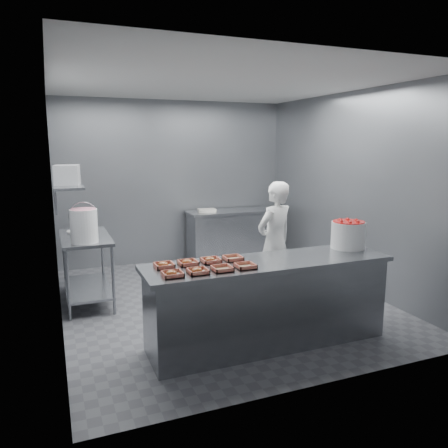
{
  "coord_description": "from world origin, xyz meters",
  "views": [
    {
      "loc": [
        -2.02,
        -5.18,
        2.08
      ],
      "look_at": [
        -0.03,
        -0.2,
        1.08
      ],
      "focal_mm": 35.0,
      "sensor_mm": 36.0,
      "label": 1
    }
  ],
  "objects_px": {
    "tray_1": "(198,271)",
    "tray_3": "(245,266)",
    "back_counter": "(229,235)",
    "tray_4": "(164,265)",
    "service_counter": "(268,302)",
    "appliance": "(67,175)",
    "tray_2": "(222,268)",
    "prep_table": "(86,259)",
    "glaze_bucket": "(84,225)",
    "tray_5": "(188,262)",
    "strawberry_tub": "(348,234)",
    "worker": "(275,242)",
    "tray_0": "(172,274)",
    "tray_6": "(211,260)",
    "tray_7": "(233,258)"
  },
  "relations": [
    {
      "from": "service_counter",
      "to": "tray_3",
      "type": "height_order",
      "value": "tray_3"
    },
    {
      "from": "tray_4",
      "to": "tray_6",
      "type": "distance_m",
      "value": 0.48
    },
    {
      "from": "back_counter",
      "to": "tray_5",
      "type": "xyz_separation_m",
      "value": [
        -1.72,
        -3.1,
        0.47
      ]
    },
    {
      "from": "tray_1",
      "to": "tray_3",
      "type": "relative_size",
      "value": 1.0
    },
    {
      "from": "prep_table",
      "to": "tray_2",
      "type": "bearing_deg",
      "value": -62.92
    },
    {
      "from": "tray_5",
      "to": "tray_1",
      "type": "bearing_deg",
      "value": -90.0
    },
    {
      "from": "prep_table",
      "to": "worker",
      "type": "height_order",
      "value": "worker"
    },
    {
      "from": "tray_0",
      "to": "tray_5",
      "type": "height_order",
      "value": "same"
    },
    {
      "from": "tray_5",
      "to": "appliance",
      "type": "distance_m",
      "value": 2.22
    },
    {
      "from": "tray_1",
      "to": "worker",
      "type": "bearing_deg",
      "value": 40.62
    },
    {
      "from": "tray_0",
      "to": "tray_7",
      "type": "relative_size",
      "value": 1.0
    },
    {
      "from": "back_counter",
      "to": "tray_7",
      "type": "relative_size",
      "value": 8.01
    },
    {
      "from": "back_counter",
      "to": "appliance",
      "type": "distance_m",
      "value": 3.25
    },
    {
      "from": "glaze_bucket",
      "to": "appliance",
      "type": "xyz_separation_m",
      "value": [
        -0.14,
        0.43,
        0.57
      ]
    },
    {
      "from": "tray_5",
      "to": "service_counter",
      "type": "bearing_deg",
      "value": -10.65
    },
    {
      "from": "tray_0",
      "to": "tray_6",
      "type": "distance_m",
      "value": 0.57
    },
    {
      "from": "prep_table",
      "to": "tray_4",
      "type": "bearing_deg",
      "value": -71.74
    },
    {
      "from": "service_counter",
      "to": "prep_table",
      "type": "relative_size",
      "value": 2.17
    },
    {
      "from": "worker",
      "to": "tray_6",
      "type": "bearing_deg",
      "value": 18.39
    },
    {
      "from": "tray_2",
      "to": "appliance",
      "type": "height_order",
      "value": "appliance"
    },
    {
      "from": "back_counter",
      "to": "tray_4",
      "type": "xyz_separation_m",
      "value": [
        -1.96,
        -3.1,
        0.47
      ]
    },
    {
      "from": "service_counter",
      "to": "glaze_bucket",
      "type": "distance_m",
      "value": 2.38
    },
    {
      "from": "tray_7",
      "to": "tray_2",
      "type": "bearing_deg",
      "value": -127.98
    },
    {
      "from": "prep_table",
      "to": "glaze_bucket",
      "type": "height_order",
      "value": "glaze_bucket"
    },
    {
      "from": "tray_1",
      "to": "strawberry_tub",
      "type": "bearing_deg",
      "value": 8.85
    },
    {
      "from": "tray_1",
      "to": "tray_6",
      "type": "xyz_separation_m",
      "value": [
        0.24,
        0.31,
        0.0
      ]
    },
    {
      "from": "strawberry_tub",
      "to": "appliance",
      "type": "relative_size",
      "value": 1.15
    },
    {
      "from": "worker",
      "to": "appliance",
      "type": "relative_size",
      "value": 4.86
    },
    {
      "from": "tray_3",
      "to": "tray_5",
      "type": "xyz_separation_m",
      "value": [
        -0.48,
        0.31,
        0.0
      ]
    },
    {
      "from": "tray_2",
      "to": "tray_7",
      "type": "distance_m",
      "value": 0.39
    },
    {
      "from": "appliance",
      "to": "back_counter",
      "type": "bearing_deg",
      "value": 34.32
    },
    {
      "from": "worker",
      "to": "glaze_bucket",
      "type": "xyz_separation_m",
      "value": [
        -2.36,
        0.42,
        0.32
      ]
    },
    {
      "from": "tray_6",
      "to": "tray_7",
      "type": "height_order",
      "value": "tray_6"
    },
    {
      "from": "tray_1",
      "to": "glaze_bucket",
      "type": "bearing_deg",
      "value": 116.89
    },
    {
      "from": "tray_1",
      "to": "tray_7",
      "type": "bearing_deg",
      "value": 32.48
    },
    {
      "from": "strawberry_tub",
      "to": "prep_table",
      "type": "bearing_deg",
      "value": 146.48
    },
    {
      "from": "worker",
      "to": "tray_1",
      "type": "bearing_deg",
      "value": 21.18
    },
    {
      "from": "back_counter",
      "to": "tray_4",
      "type": "height_order",
      "value": "tray_4"
    },
    {
      "from": "tray_0",
      "to": "tray_6",
      "type": "xyz_separation_m",
      "value": [
        0.48,
        0.31,
        0.0
      ]
    },
    {
      "from": "tray_2",
      "to": "appliance",
      "type": "distance_m",
      "value": 2.59
    },
    {
      "from": "tray_6",
      "to": "tray_1",
      "type": "bearing_deg",
      "value": -127.98
    },
    {
      "from": "tray_5",
      "to": "appliance",
      "type": "relative_size",
      "value": 0.57
    },
    {
      "from": "tray_6",
      "to": "prep_table",
      "type": "bearing_deg",
      "value": 120.84
    },
    {
      "from": "back_counter",
      "to": "tray_4",
      "type": "distance_m",
      "value": 3.69
    },
    {
      "from": "tray_0",
      "to": "worker",
      "type": "height_order",
      "value": "worker"
    },
    {
      "from": "service_counter",
      "to": "appliance",
      "type": "distance_m",
      "value": 2.96
    },
    {
      "from": "service_counter",
      "to": "tray_3",
      "type": "xyz_separation_m",
      "value": [
        -0.33,
        -0.15,
        0.47
      ]
    },
    {
      "from": "tray_1",
      "to": "worker",
      "type": "xyz_separation_m",
      "value": [
        1.49,
        1.28,
        -0.13
      ]
    },
    {
      "from": "strawberry_tub",
      "to": "appliance",
      "type": "bearing_deg",
      "value": 147.63
    },
    {
      "from": "back_counter",
      "to": "tray_4",
      "type": "relative_size",
      "value": 8.01
    }
  ]
}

